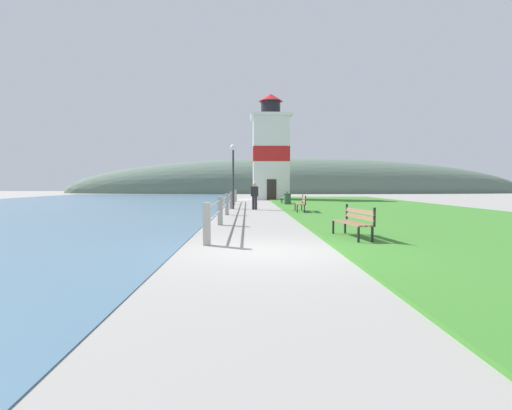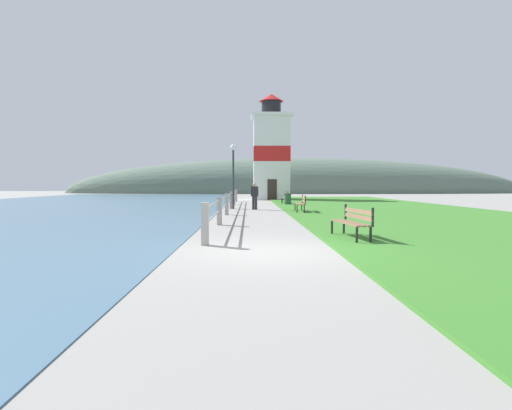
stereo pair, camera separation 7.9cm
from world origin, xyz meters
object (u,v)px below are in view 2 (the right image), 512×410
park_bench_midway (301,203)px  trash_bin (288,199)px  person_strolling (255,195)px  lamp_post (233,164)px  park_bench_near (353,220)px  lighthouse (271,153)px  park_bench_far (285,197)px

park_bench_midway → trash_bin: (0.03, 7.71, -0.12)m
park_bench_midway → person_strolling: size_ratio=1.20×
trash_bin → lamp_post: (-3.80, -4.54, 2.31)m
park_bench_near → lamp_post: lamp_post is taller
lighthouse → park_bench_near: bearing=-88.8°
lamp_post → park_bench_near: bearing=-74.4°
lighthouse → person_strolling: lighthouse is taller
park_bench_near → trash_bin: bearing=-97.8°
park_bench_midway → lamp_post: lamp_post is taller
lighthouse → trash_bin: lighthouse is taller
lamp_post → person_strolling: bearing=-23.4°
park_bench_near → lamp_post: size_ratio=0.48×
park_bench_far → person_strolling: 7.56m
park_bench_midway → person_strolling: person_strolling is taller
park_bench_far → lamp_post: bearing=62.5°
lighthouse → person_strolling: size_ratio=6.38×
park_bench_near → trash_bin: (-0.02, 18.20, -0.12)m
park_bench_midway → lighthouse: size_ratio=0.19×
park_bench_far → lighthouse: 9.71m
park_bench_midway → park_bench_far: same height
lighthouse → park_bench_midway: bearing=-88.2°
park_bench_near → park_bench_far: (0.00, 20.22, 0.00)m
park_bench_midway → park_bench_far: 9.73m
park_bench_near → park_bench_midway: 10.49m
trash_bin → lighthouse: bearing=93.2°
park_bench_near → lamp_post: bearing=-82.3°
park_bench_near → person_strolling: person_strolling is taller
lighthouse → lamp_post: lighthouse is taller
park_bench_near → park_bench_far: 20.22m
park_bench_far → park_bench_near: bearing=92.7°
park_bench_near → park_bench_far: size_ratio=0.97×
park_bench_far → trash_bin: (-0.02, -2.02, -0.12)m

